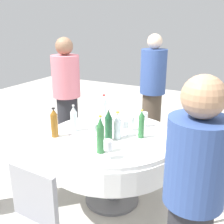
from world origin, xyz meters
name	(u,v)px	position (x,y,z in m)	size (l,w,h in m)	color
ground_plane	(112,199)	(0.00, 0.00, 0.00)	(10.00, 10.00, 0.00)	#B7B2A8
dining_table	(112,149)	(0.00, 0.00, 0.59)	(1.31, 1.31, 0.74)	white
bottle_green_outer	(100,136)	(0.09, -0.37, 0.89)	(0.07, 0.07, 0.33)	#2D6B38
bottle_clear_rear	(118,126)	(0.08, -0.05, 0.86)	(0.07, 0.07, 0.27)	silver
bottle_amber_west	(54,123)	(-0.47, -0.29, 0.88)	(0.07, 0.07, 0.29)	#8C5619
bottle_dark_green_mid	(109,126)	(0.03, -0.13, 0.89)	(0.07, 0.07, 0.31)	#194728
bottle_clear_near	(104,109)	(-0.27, 0.32, 0.88)	(0.06, 0.06, 0.30)	silver
bottle_clear_north	(74,119)	(-0.39, -0.08, 0.87)	(0.07, 0.07, 0.27)	silver
bottle_green_far	(141,125)	(0.27, 0.07, 0.87)	(0.06, 0.06, 0.28)	#2D6B38
wine_glass_mid	(94,128)	(-0.12, -0.13, 0.84)	(0.06, 0.06, 0.14)	white
wine_glass_near	(108,145)	(0.20, -0.44, 0.86)	(0.07, 0.07, 0.16)	white
wine_glass_north	(131,120)	(0.12, 0.20, 0.85)	(0.07, 0.07, 0.15)	white
wine_glass_far	(144,116)	(0.19, 0.36, 0.85)	(0.07, 0.07, 0.16)	white
wine_glass_front	(125,125)	(0.12, 0.04, 0.85)	(0.07, 0.07, 0.16)	white
plate_front	(110,128)	(-0.09, 0.13, 0.75)	(0.22, 0.22, 0.02)	white
plate_inner	(137,146)	(0.32, -0.13, 0.75)	(0.20, 0.20, 0.02)	white
spoon_rear	(86,121)	(-0.44, 0.20, 0.74)	(0.18, 0.02, 0.01)	silver
knife_west	(131,121)	(0.00, 0.45, 0.74)	(0.18, 0.02, 0.01)	silver
fork_mid	(72,136)	(-0.32, -0.22, 0.74)	(0.18, 0.02, 0.01)	silver
person_outer	(67,101)	(-0.89, 0.47, 0.85)	(0.34, 0.34, 1.62)	#26262B
person_west	(192,201)	(0.94, -0.78, 0.81)	(0.34, 0.34, 1.55)	#26262B
person_mid	(152,94)	(-0.04, 1.24, 0.86)	(0.34, 0.34, 1.65)	#4C3F33
chair_north	(25,223)	(-0.06, -1.13, 0.52)	(0.42, 0.42, 0.87)	#99999E
chair_far	(224,188)	(1.06, -0.07, 0.52)	(0.43, 0.43, 0.87)	#99999E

